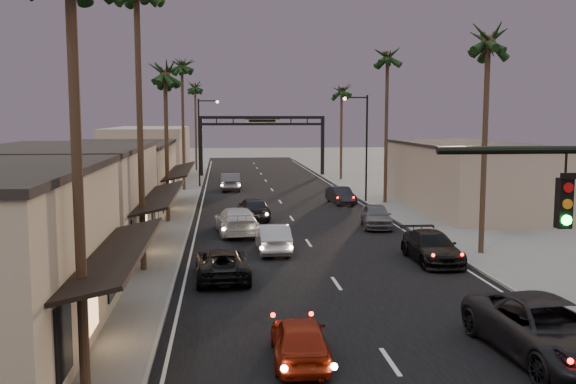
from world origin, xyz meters
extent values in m
plane|color=slate|center=(0.00, 40.00, 0.00)|extent=(200.00, 200.00, 0.00)
cube|color=black|center=(0.00, 45.00, 0.00)|extent=(14.00, 120.00, 0.02)
cube|color=slate|center=(-9.50, 52.00, 0.06)|extent=(5.00, 92.00, 0.12)
cube|color=slate|center=(9.50, 52.00, 0.06)|extent=(5.00, 92.00, 0.12)
cube|color=#A39483|center=(-13.00, 26.00, 2.75)|extent=(8.00, 14.00, 5.50)
cube|color=#B4A989|center=(-13.00, 42.00, 2.50)|extent=(8.00, 16.00, 5.00)
cube|color=#A39483|center=(-13.00, 65.00, 3.00)|extent=(8.00, 20.00, 6.00)
cube|color=#A39483|center=(14.00, 40.00, 2.50)|extent=(8.00, 18.00, 5.00)
cube|color=black|center=(1.80, 4.00, 5.55)|extent=(0.28, 0.22, 1.00)
cube|color=black|center=(-7.40, 70.00, 3.50)|extent=(0.40, 0.40, 7.00)
cube|color=black|center=(7.40, 70.00, 3.50)|extent=(0.40, 0.40, 7.00)
cube|color=black|center=(0.00, 70.00, 7.10)|extent=(15.20, 0.35, 0.35)
cube|color=black|center=(0.00, 70.00, 6.30)|extent=(15.20, 0.30, 0.30)
cube|color=beige|center=(0.00, 69.98, 6.70)|extent=(4.20, 0.12, 1.00)
cylinder|color=black|center=(7.20, 45.00, 4.50)|extent=(0.16, 0.16, 9.00)
cylinder|color=black|center=(6.20, 45.00, 8.80)|extent=(2.00, 0.12, 0.12)
sphere|color=#FFD899|center=(5.30, 45.00, 8.70)|extent=(0.30, 0.30, 0.30)
cylinder|color=black|center=(-7.20, 58.00, 4.50)|extent=(0.16, 0.16, 9.00)
cylinder|color=black|center=(-6.20, 58.00, 8.80)|extent=(2.00, 0.12, 0.12)
sphere|color=#FFD899|center=(-5.30, 58.00, 8.70)|extent=(0.30, 0.30, 0.30)
cylinder|color=#38281C|center=(-8.60, 9.00, 5.50)|extent=(0.28, 0.28, 11.00)
cylinder|color=#38281C|center=(-8.60, 22.00, 6.50)|extent=(0.28, 0.28, 13.00)
cylinder|color=#38281C|center=(-8.60, 36.00, 5.00)|extent=(0.28, 0.28, 10.00)
sphere|color=black|center=(-8.60, 36.00, 10.60)|extent=(3.20, 3.20, 3.20)
cylinder|color=#38281C|center=(-8.60, 55.00, 6.00)|extent=(0.28, 0.28, 12.00)
sphere|color=black|center=(-8.60, 55.00, 12.60)|extent=(3.20, 3.20, 3.20)
cylinder|color=#38281C|center=(8.60, 24.00, 5.50)|extent=(0.28, 0.28, 11.00)
sphere|color=black|center=(8.60, 24.00, 11.60)|extent=(3.20, 3.20, 3.20)
cylinder|color=#38281C|center=(8.60, 44.00, 6.00)|extent=(0.28, 0.28, 12.00)
sphere|color=black|center=(8.60, 44.00, 12.60)|extent=(3.20, 3.20, 3.20)
cylinder|color=#38281C|center=(8.60, 64.00, 5.00)|extent=(0.28, 0.28, 10.00)
sphere|color=black|center=(8.60, 64.00, 10.60)|extent=(3.20, 3.20, 3.20)
cylinder|color=#38281C|center=(-8.30, 78.00, 5.50)|extent=(0.28, 0.28, 11.00)
sphere|color=black|center=(-8.30, 78.00, 11.60)|extent=(3.20, 3.20, 3.20)
imported|color=maroon|center=(-2.66, 10.35, 0.69)|extent=(1.75, 4.10, 1.38)
imported|color=black|center=(-4.95, 20.34, 0.70)|extent=(2.52, 5.13, 1.40)
imported|color=#A6A6AB|center=(-2.23, 25.84, 0.76)|extent=(1.71, 4.67, 1.53)
imported|color=silver|center=(-4.05, 31.34, 0.83)|extent=(2.92, 5.95, 1.67)
imported|color=black|center=(-2.74, 36.84, 0.81)|extent=(2.46, 4.95, 1.62)
imported|color=#4A494E|center=(-4.11, 54.99, 0.85)|extent=(1.89, 5.19, 1.70)
imported|color=black|center=(4.76, 9.77, 0.89)|extent=(3.41, 6.60, 1.78)
imported|color=black|center=(5.48, 22.65, 0.75)|extent=(2.13, 5.21, 1.51)
imported|color=#56555B|center=(5.09, 32.73, 0.76)|extent=(2.35, 4.68, 1.53)
imported|color=black|center=(4.89, 44.20, 0.71)|extent=(2.03, 4.46, 1.42)
camera|label=1|loc=(-4.89, -7.88, 7.25)|focal=40.00mm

